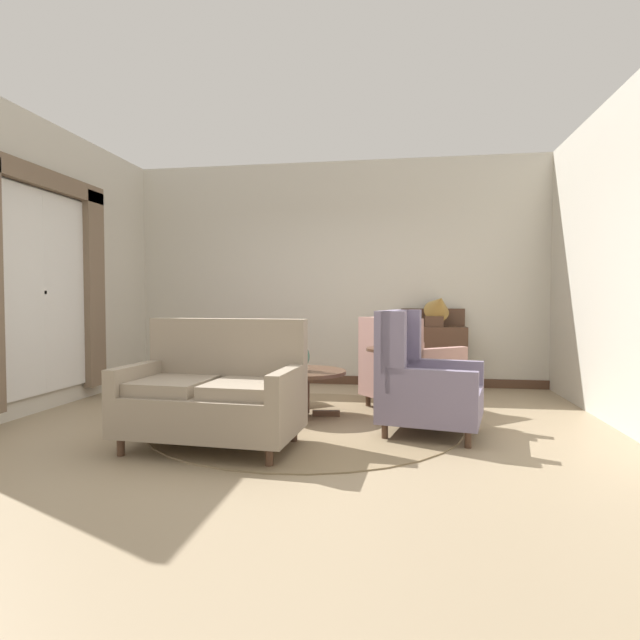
{
  "coord_description": "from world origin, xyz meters",
  "views": [
    {
      "loc": [
        0.9,
        -4.53,
        1.2
      ],
      "look_at": [
        0.12,
        0.5,
        1.0
      ],
      "focal_mm": 28.48,
      "sensor_mm": 36.0,
      "label": 1
    }
  ],
  "objects_px": {
    "armchair_foreground_right": "(406,370)",
    "side_table": "(393,375)",
    "coffee_table": "(305,379)",
    "armchair_far_left": "(231,363)",
    "gramophone": "(438,308)",
    "sideboard": "(433,353)",
    "armchair_back_corner": "(420,383)",
    "settee": "(214,395)",
    "porcelain_vase": "(300,355)"
  },
  "relations": [
    {
      "from": "side_table",
      "to": "gramophone",
      "type": "distance_m",
      "value": 1.82
    },
    {
      "from": "coffee_table",
      "to": "armchair_back_corner",
      "type": "relative_size",
      "value": 0.77
    },
    {
      "from": "coffee_table",
      "to": "sideboard",
      "type": "relative_size",
      "value": 0.78
    },
    {
      "from": "settee",
      "to": "armchair_back_corner",
      "type": "xyz_separation_m",
      "value": [
        1.68,
        0.71,
        0.03
      ]
    },
    {
      "from": "settee",
      "to": "armchair_far_left",
      "type": "distance_m",
      "value": 2.2
    },
    {
      "from": "coffee_table",
      "to": "armchair_far_left",
      "type": "relative_size",
      "value": 0.72
    },
    {
      "from": "coffee_table",
      "to": "settee",
      "type": "height_order",
      "value": "settee"
    },
    {
      "from": "armchair_back_corner",
      "to": "side_table",
      "type": "xyz_separation_m",
      "value": [
        -0.25,
        0.59,
        -0.02
      ]
    },
    {
      "from": "gramophone",
      "to": "side_table",
      "type": "bearing_deg",
      "value": -109.18
    },
    {
      "from": "coffee_table",
      "to": "armchair_foreground_right",
      "type": "height_order",
      "value": "armchair_foreground_right"
    },
    {
      "from": "coffee_table",
      "to": "gramophone",
      "type": "distance_m",
      "value": 2.39
    },
    {
      "from": "armchair_far_left",
      "to": "armchair_back_corner",
      "type": "xyz_separation_m",
      "value": [
        2.26,
        -1.42,
        0.04
      ]
    },
    {
      "from": "armchair_back_corner",
      "to": "sideboard",
      "type": "distance_m",
      "value": 2.3
    },
    {
      "from": "armchair_foreground_right",
      "to": "gramophone",
      "type": "relative_size",
      "value": 2.29
    },
    {
      "from": "armchair_far_left",
      "to": "sideboard",
      "type": "height_order",
      "value": "sideboard"
    },
    {
      "from": "sideboard",
      "to": "gramophone",
      "type": "xyz_separation_m",
      "value": [
        0.05,
        -0.09,
        0.61
      ]
    },
    {
      "from": "armchair_foreground_right",
      "to": "sideboard",
      "type": "height_order",
      "value": "sideboard"
    },
    {
      "from": "armchair_far_left",
      "to": "side_table",
      "type": "bearing_deg",
      "value": 120.02
    },
    {
      "from": "armchair_back_corner",
      "to": "gramophone",
      "type": "height_order",
      "value": "gramophone"
    },
    {
      "from": "side_table",
      "to": "armchair_back_corner",
      "type": "bearing_deg",
      "value": -67.33
    },
    {
      "from": "porcelain_vase",
      "to": "armchair_back_corner",
      "type": "bearing_deg",
      "value": -18.44
    },
    {
      "from": "armchair_foreground_right",
      "to": "side_table",
      "type": "distance_m",
      "value": 0.4
    },
    {
      "from": "side_table",
      "to": "sideboard",
      "type": "height_order",
      "value": "sideboard"
    },
    {
      "from": "armchair_back_corner",
      "to": "side_table",
      "type": "height_order",
      "value": "armchair_back_corner"
    },
    {
      "from": "armchair_far_left",
      "to": "gramophone",
      "type": "relative_size",
      "value": 2.28
    },
    {
      "from": "porcelain_vase",
      "to": "armchair_far_left",
      "type": "bearing_deg",
      "value": 136.62
    },
    {
      "from": "coffee_table",
      "to": "armchair_back_corner",
      "type": "xyz_separation_m",
      "value": [
        1.14,
        -0.44,
        0.06
      ]
    },
    {
      "from": "armchair_far_left",
      "to": "gramophone",
      "type": "xyz_separation_m",
      "value": [
        2.57,
        0.78,
        0.68
      ]
    },
    {
      "from": "sideboard",
      "to": "coffee_table",
      "type": "bearing_deg",
      "value": -127.2
    },
    {
      "from": "coffee_table",
      "to": "gramophone",
      "type": "relative_size",
      "value": 1.64
    },
    {
      "from": "gramophone",
      "to": "settee",
      "type": "bearing_deg",
      "value": -124.39
    },
    {
      "from": "porcelain_vase",
      "to": "sideboard",
      "type": "relative_size",
      "value": 0.33
    },
    {
      "from": "settee",
      "to": "armchair_back_corner",
      "type": "relative_size",
      "value": 1.32
    },
    {
      "from": "armchair_foreground_right",
      "to": "coffee_table",
      "type": "bearing_deg",
      "value": 78.26
    },
    {
      "from": "settee",
      "to": "gramophone",
      "type": "relative_size",
      "value": 2.82
    },
    {
      "from": "armchair_foreground_right",
      "to": "sideboard",
      "type": "relative_size",
      "value": 1.09
    },
    {
      "from": "settee",
      "to": "gramophone",
      "type": "xyz_separation_m",
      "value": [
        1.99,
        2.91,
        0.67
      ]
    },
    {
      "from": "coffee_table",
      "to": "settee",
      "type": "distance_m",
      "value": 1.27
    },
    {
      "from": "armchair_foreground_right",
      "to": "side_table",
      "type": "height_order",
      "value": "armchair_foreground_right"
    },
    {
      "from": "armchair_far_left",
      "to": "gramophone",
      "type": "bearing_deg",
      "value": 159.13
    },
    {
      "from": "coffee_table",
      "to": "armchair_back_corner",
      "type": "distance_m",
      "value": 1.23
    },
    {
      "from": "armchair_foreground_right",
      "to": "settee",
      "type": "bearing_deg",
      "value": 97.92
    },
    {
      "from": "settee",
      "to": "sideboard",
      "type": "distance_m",
      "value": 3.57
    },
    {
      "from": "gramophone",
      "to": "sideboard",
      "type": "bearing_deg",
      "value": 118.3
    },
    {
      "from": "settee",
      "to": "gramophone",
      "type": "bearing_deg",
      "value": 59.67
    },
    {
      "from": "settee",
      "to": "armchair_foreground_right",
      "type": "distance_m",
      "value": 2.3
    },
    {
      "from": "armchair_far_left",
      "to": "side_table",
      "type": "relative_size",
      "value": 1.66
    },
    {
      "from": "porcelain_vase",
      "to": "armchair_back_corner",
      "type": "xyz_separation_m",
      "value": [
        1.18,
        -0.39,
        -0.19
      ]
    },
    {
      "from": "coffee_table",
      "to": "sideboard",
      "type": "height_order",
      "value": "sideboard"
    },
    {
      "from": "coffee_table",
      "to": "armchair_far_left",
      "type": "distance_m",
      "value": 1.49
    }
  ]
}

